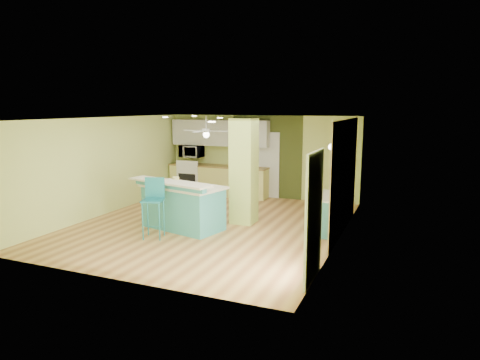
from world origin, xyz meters
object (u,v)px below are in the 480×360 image
(peninsula, at_px, (183,206))
(bar_stool, at_px, (154,198))
(canister, at_px, (176,181))
(side_counter, at_px, (329,213))
(fruit_bowl, at_px, (241,166))

(peninsula, xyz_separation_m, bar_stool, (-0.23, -0.79, 0.32))
(bar_stool, height_order, canister, bar_stool)
(peninsula, xyz_separation_m, canister, (-0.13, -0.05, 0.57))
(peninsula, relative_size, bar_stool, 1.76)
(bar_stool, bearing_deg, canister, 64.63)
(peninsula, xyz_separation_m, side_counter, (3.16, 1.02, -0.12))
(bar_stool, distance_m, canister, 0.79)
(side_counter, distance_m, fruit_bowl, 4.23)
(peninsula, distance_m, bar_stool, 0.89)
(peninsula, bearing_deg, fruit_bowl, 104.65)
(side_counter, bearing_deg, peninsula, -162.08)
(bar_stool, xyz_separation_m, canister, (0.10, 0.74, 0.25))
(side_counter, bearing_deg, canister, -161.91)
(bar_stool, distance_m, fruit_bowl, 4.50)
(side_counter, distance_m, canister, 3.52)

